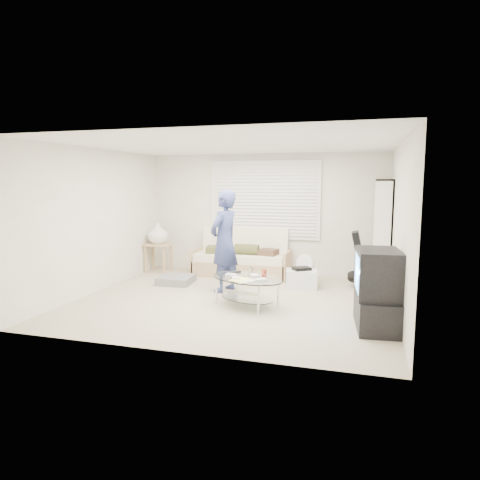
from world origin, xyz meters
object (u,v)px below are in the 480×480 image
(bookshelf, at_px, (381,233))
(tv_unit, at_px, (377,290))
(coffee_table, at_px, (247,283))
(futon_sofa, at_px, (242,260))

(bookshelf, relative_size, tv_unit, 1.88)
(tv_unit, relative_size, coffee_table, 0.73)
(futon_sofa, height_order, coffee_table, futon_sofa)
(bookshelf, height_order, tv_unit, bookshelf)
(bookshelf, distance_m, coffee_table, 2.92)
(futon_sofa, xyz_separation_m, coffee_table, (0.69, -2.13, 0.05))
(futon_sofa, relative_size, coffee_table, 1.37)
(bookshelf, xyz_separation_m, tv_unit, (-0.13, -2.50, -0.48))
(futon_sofa, distance_m, tv_unit, 3.69)
(futon_sofa, distance_m, bookshelf, 2.80)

